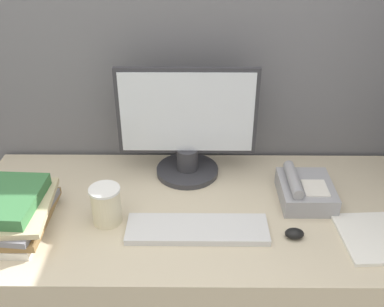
{
  "coord_description": "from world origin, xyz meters",
  "views": [
    {
      "loc": [
        -0.0,
        -0.84,
        1.66
      ],
      "look_at": [
        -0.01,
        0.37,
        0.95
      ],
      "focal_mm": 42.0,
      "sensor_mm": 36.0,
      "label": 1
    }
  ],
  "objects_px": {
    "monitor": "(188,129)",
    "book_stack": "(14,212)",
    "mouse": "(296,234)",
    "keyboard": "(199,229)",
    "coffee_cup": "(108,205)",
    "desk_telephone": "(306,191)"
  },
  "relations": [
    {
      "from": "mouse",
      "to": "desk_telephone",
      "type": "distance_m",
      "value": 0.2
    },
    {
      "from": "mouse",
      "to": "book_stack",
      "type": "distance_m",
      "value": 0.85
    },
    {
      "from": "keyboard",
      "to": "coffee_cup",
      "type": "height_order",
      "value": "coffee_cup"
    },
    {
      "from": "mouse",
      "to": "book_stack",
      "type": "relative_size",
      "value": 0.19
    },
    {
      "from": "coffee_cup",
      "to": "monitor",
      "type": "bearing_deg",
      "value": 48.9
    },
    {
      "from": "monitor",
      "to": "keyboard",
      "type": "distance_m",
      "value": 0.37
    },
    {
      "from": "monitor",
      "to": "keyboard",
      "type": "xyz_separation_m",
      "value": [
        0.04,
        -0.33,
        -0.17
      ]
    },
    {
      "from": "keyboard",
      "to": "mouse",
      "type": "xyz_separation_m",
      "value": [
        0.29,
        -0.02,
        0.0
      ]
    },
    {
      "from": "desk_telephone",
      "to": "coffee_cup",
      "type": "bearing_deg",
      "value": -169.48
    },
    {
      "from": "monitor",
      "to": "mouse",
      "type": "relative_size",
      "value": 8.39
    },
    {
      "from": "coffee_cup",
      "to": "desk_telephone",
      "type": "xyz_separation_m",
      "value": [
        0.64,
        0.12,
        -0.03
      ]
    },
    {
      "from": "keyboard",
      "to": "book_stack",
      "type": "relative_size",
      "value": 1.43
    },
    {
      "from": "book_stack",
      "to": "desk_telephone",
      "type": "relative_size",
      "value": 1.46
    },
    {
      "from": "monitor",
      "to": "keyboard",
      "type": "bearing_deg",
      "value": -83.89
    },
    {
      "from": "book_stack",
      "to": "mouse",
      "type": "bearing_deg",
      "value": -2.48
    },
    {
      "from": "keyboard",
      "to": "coffee_cup",
      "type": "distance_m",
      "value": 0.29
    },
    {
      "from": "desk_telephone",
      "to": "keyboard",
      "type": "bearing_deg",
      "value": -154.82
    },
    {
      "from": "monitor",
      "to": "book_stack",
      "type": "height_order",
      "value": "monitor"
    },
    {
      "from": "coffee_cup",
      "to": "book_stack",
      "type": "height_order",
      "value": "same"
    },
    {
      "from": "keyboard",
      "to": "coffee_cup",
      "type": "xyz_separation_m",
      "value": [
        -0.28,
        0.05,
        0.05
      ]
    },
    {
      "from": "keyboard",
      "to": "mouse",
      "type": "relative_size",
      "value": 7.46
    },
    {
      "from": "monitor",
      "to": "coffee_cup",
      "type": "bearing_deg",
      "value": -131.1
    }
  ]
}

